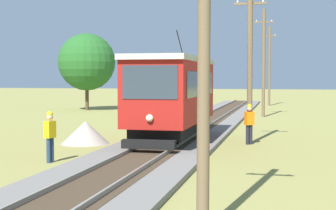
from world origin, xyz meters
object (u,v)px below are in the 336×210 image
second_worker (249,122)px  utility_pole_mid (250,62)px  utility_pole_distant (269,65)px  tree_right_near (87,62)px  track_worker (50,134)px  utility_pole_near_tram (204,27)px  red_tram (173,94)px  gravel_pile (85,132)px  utility_pole_far (264,62)px

second_worker → utility_pole_mid: bearing=-31.1°
utility_pole_distant → tree_right_near: bearing=-144.8°
utility_pole_mid → track_worker: 9.48m
utility_pole_near_tram → utility_pole_mid: (0.00, 13.26, -0.26)m
red_tram → track_worker: (-3.06, -5.92, -1.21)m
utility_pole_near_tram → tree_right_near: size_ratio=1.09×
second_worker → gravel_pile: bearing=67.2°
utility_pole_near_tram → second_worker: bearing=90.0°
second_worker → utility_pole_distant: bearing=-33.5°
red_tram → utility_pole_distant: 32.60m
track_worker → tree_right_near: (-9.45, 27.13, 3.35)m
red_tram → tree_right_near: bearing=120.5°
utility_pole_mid → tree_right_near: utility_pole_mid is taller
utility_pole_mid → second_worker: (0.01, -0.12, -2.62)m
utility_pole_mid → utility_pole_distant: bearing=90.0°
red_tram → utility_pole_far: size_ratio=1.07×
gravel_pile → tree_right_near: bearing=111.5°
red_tram → track_worker: red_tram is taller
gravel_pile → tree_right_near: 24.07m
tree_right_near → utility_pole_mid: bearing=-52.5°
utility_pole_mid → utility_pole_distant: utility_pole_distant is taller
utility_pole_far → gravel_pile: utility_pole_far is taller
second_worker → tree_right_near: size_ratio=0.26×
gravel_pile → track_worker: size_ratio=1.20×
tree_right_near → utility_pole_distant: bearing=35.2°
utility_pole_near_tram → utility_pole_far: utility_pole_far is taller
gravel_pile → second_worker: (7.12, 1.35, 0.48)m
red_tram → utility_pole_distant: utility_pole_distant is taller
utility_pole_far → tree_right_near: utility_pole_far is taller
utility_pole_far → second_worker: 16.31m
utility_pole_far → utility_pole_distant: utility_pole_distant is taller
utility_pole_far → second_worker: utility_pole_far is taller
utility_pole_mid → second_worker: 2.62m
utility_pole_near_tram → tree_right_near: bearing=115.1°
utility_pole_near_tram → utility_pole_mid: 13.26m
red_tram → utility_pole_far: bearing=78.6°
red_tram → utility_pole_mid: utility_pole_mid is taller
utility_pole_mid → utility_pole_far: size_ratio=0.88×
utility_pole_near_tram → tree_right_near: (-15.84, 33.89, 0.47)m
red_tram → track_worker: 6.77m
red_tram → track_worker: bearing=-117.3°
utility_pole_near_tram → gravel_pile: 14.17m
utility_pole_near_tram → second_worker: (0.01, 13.14, -2.88)m
utility_pole_mid → utility_pole_near_tram: bearing=-90.0°
utility_pole_distant → track_worker: utility_pole_distant is taller
utility_pole_near_tram → red_tram: bearing=104.7°
utility_pole_distant → gravel_pile: utility_pole_distant is taller
utility_pole_distant → tree_right_near: utility_pole_distant is taller
utility_pole_mid → track_worker: size_ratio=3.93×
red_tram → utility_pole_distant: (3.33, 32.36, 2.05)m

